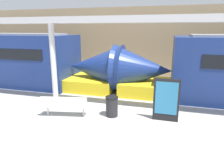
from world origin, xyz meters
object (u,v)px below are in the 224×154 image
Objects in this scene: bench_near at (64,104)px; poster_board at (166,100)px; support_column_near at (54,65)px; trash_bin at (112,106)px; train_right at (5,60)px.

poster_board is at bearing -1.12° from bench_near.
bench_near is 0.52× the size of support_column_near.
trash_bin is at bearing -14.86° from support_column_near.
poster_board is 5.27m from support_column_near.
train_right is 9.32× the size of poster_board.
poster_board is at bearing -7.55° from support_column_near.
bench_near reaches higher than trash_bin.
support_column_near reaches higher than poster_board.
poster_board is (3.92, 0.67, 0.33)m from bench_near.
support_column_near reaches higher than train_right.
bench_near is 1.90m from trash_bin.
poster_board reaches higher than bench_near.
trash_bin is (1.82, 0.55, -0.10)m from bench_near.
bench_near is (6.37, -3.92, -0.98)m from train_right.
poster_board is at bearing -17.55° from train_right.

